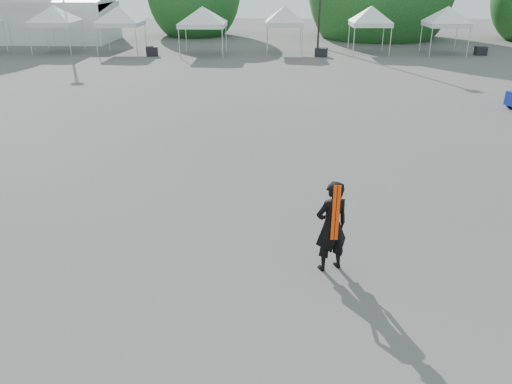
{
  "coord_description": "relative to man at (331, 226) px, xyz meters",
  "views": [
    {
      "loc": [
        -0.7,
        -9.58,
        5.47
      ],
      "look_at": [
        -0.99,
        -0.11,
        1.3
      ],
      "focal_mm": 35.0,
      "sensor_mm": 36.0,
      "label": 1
    }
  ],
  "objects": [
    {
      "name": "crate_east",
      "position": [
        13.94,
        28.99,
        -0.65
      ],
      "size": [
        0.8,
        0.64,
        0.61
      ],
      "primitive_type": "cube",
      "rotation": [
        0.0,
        0.0,
        -0.04
      ],
      "color": "black",
      "rests_on": "ground"
    },
    {
      "name": "tent_d",
      "position": [
        -6.14,
        28.55,
        2.11
      ],
      "size": [
        4.55,
        4.55,
        3.88
      ],
      "color": "silver",
      "rests_on": "ground"
    },
    {
      "name": "tent_e",
      "position": [
        -0.29,
        29.57,
        2.1
      ],
      "size": [
        3.83,
        3.83,
        3.88
      ],
      "color": "silver",
      "rests_on": "ground"
    },
    {
      "name": "ground",
      "position": [
        -0.51,
        0.93,
        -0.95
      ],
      "size": [
        120.0,
        120.0,
        0.0
      ],
      "primitive_type": "plane",
      "color": "#474442",
      "rests_on": "ground"
    },
    {
      "name": "crate_mid",
      "position": [
        2.31,
        27.94,
        -0.65
      ],
      "size": [
        0.96,
        0.86,
        0.61
      ],
      "primitive_type": "cube",
      "rotation": [
        0.0,
        0.0,
        -0.4
      ],
      "color": "black",
      "rests_on": "ground"
    },
    {
      "name": "man",
      "position": [
        0.0,
        0.0,
        0.0
      ],
      "size": [
        0.82,
        0.7,
        1.9
      ],
      "rotation": [
        0.0,
        0.0,
        3.56
      ],
      "color": "black",
      "rests_on": "ground"
    },
    {
      "name": "marquee",
      "position": [
        -22.51,
        35.93,
        1.02
      ],
      "size": [
        15.0,
        6.25,
        4.23
      ],
      "color": "silver",
      "rests_on": "ground"
    },
    {
      "name": "crate_west",
      "position": [
        -9.81,
        27.9,
        -0.63
      ],
      "size": [
        0.97,
        0.84,
        0.65
      ],
      "primitive_type": "cube",
      "rotation": [
        0.0,
        0.0,
        0.26
      ],
      "color": "black",
      "rests_on": "ground"
    },
    {
      "name": "tent_g",
      "position": [
        11.34,
        29.47,
        2.1
      ],
      "size": [
        4.0,
        4.0,
        3.88
      ],
      "color": "silver",
      "rests_on": "ground"
    },
    {
      "name": "tent_c",
      "position": [
        -12.29,
        29.28,
        2.1
      ],
      "size": [
        4.35,
        4.35,
        3.88
      ],
      "color": "silver",
      "rests_on": "ground"
    },
    {
      "name": "tent_f",
      "position": [
        5.94,
        29.68,
        2.1
      ],
      "size": [
        3.96,
        3.96,
        3.88
      ],
      "color": "silver",
      "rests_on": "ground"
    },
    {
      "name": "tent_b",
      "position": [
        -17.16,
        29.42,
        2.1
      ],
      "size": [
        4.34,
        4.34,
        3.88
      ],
      "color": "silver",
      "rests_on": "ground"
    }
  ]
}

